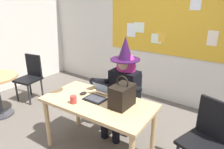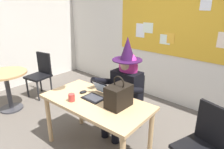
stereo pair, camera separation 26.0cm
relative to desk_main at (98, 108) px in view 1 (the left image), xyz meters
The scene contains 10 objects.
wall_back_bulletin 2.15m from the desk_main, 89.76° to the left, with size 6.08×2.17×2.96m.
desk_main is the anchor object (origin of this frame).
chair_at_desk 0.73m from the desk_main, 92.66° to the left, with size 0.43×0.43×0.88m.
person_costumed 0.61m from the desk_main, 92.84° to the left, with size 0.61×0.69×1.45m.
laptop 0.17m from the desk_main, 129.98° to the left, with size 0.27×0.30×0.19m.
computer_mouse 0.30m from the desk_main, behind, with size 0.06×0.10×0.03m, color black.
handbag 0.39m from the desk_main, 14.16° to the left, with size 0.20×0.30×0.38m.
coffee_mug 0.33m from the desk_main, 134.09° to the right, with size 0.08×0.08×0.10m, color #B23833.
chair_spare_by_window 2.16m from the desk_main, 169.49° to the left, with size 0.49×0.49×0.91m.
chair_extra_corner 1.28m from the desk_main, 18.82° to the left, with size 0.52×0.52×0.92m.
Camera 1 is at (1.43, -1.64, 1.89)m, focal length 31.86 mm.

